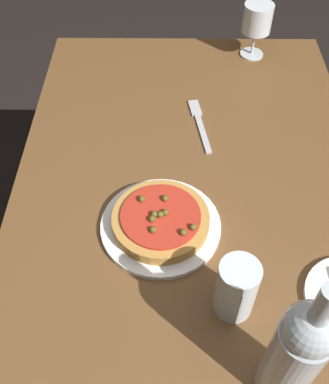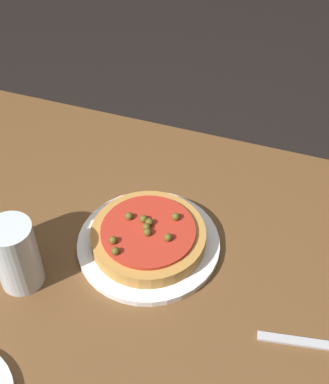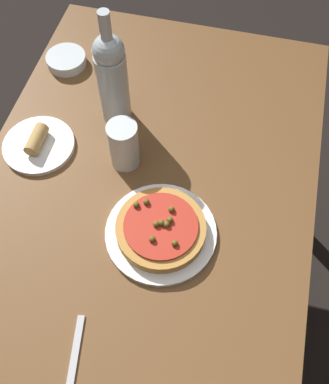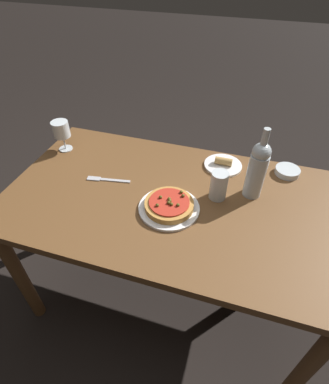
{
  "view_description": "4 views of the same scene",
  "coord_description": "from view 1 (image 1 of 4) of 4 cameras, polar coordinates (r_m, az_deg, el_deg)",
  "views": [
    {
      "loc": [
        0.54,
        -0.06,
        1.47
      ],
      "look_at": [
        -0.01,
        -0.06,
        0.82
      ],
      "focal_mm": 42.0,
      "sensor_mm": 36.0,
      "label": 1
    },
    {
      "loc": [
        -0.2,
        0.47,
        1.44
      ],
      "look_at": [
        -0.0,
        -0.12,
        0.81
      ],
      "focal_mm": 50.0,
      "sensor_mm": 36.0,
      "label": 2
    },
    {
      "loc": [
        -0.4,
        -0.18,
        1.62
      ],
      "look_at": [
        0.06,
        -0.06,
        0.82
      ],
      "focal_mm": 42.0,
      "sensor_mm": 36.0,
      "label": 3
    },
    {
      "loc": [
        0.24,
        -0.88,
        1.57
      ],
      "look_at": [
        -0.0,
        -0.09,
        0.83
      ],
      "focal_mm": 28.0,
      "sensor_mm": 36.0,
      "label": 4
    }
  ],
  "objects": [
    {
      "name": "pizza",
      "position": [
        0.89,
        -0.49,
        -3.53
      ],
      "size": [
        0.19,
        0.19,
        0.04
      ],
      "color": "#BC843D",
      "rests_on": "dinner_plate"
    },
    {
      "name": "dining_table",
      "position": [
        1.0,
        3.49,
        -7.26
      ],
      "size": [
        1.4,
        0.79,
        0.72
      ],
      "color": "brown",
      "rests_on": "ground_plane"
    },
    {
      "name": "dinner_plate",
      "position": [
        0.91,
        -0.48,
        -4.32
      ],
      "size": [
        0.24,
        0.24,
        0.01
      ],
      "color": "white",
      "rests_on": "dining_table"
    },
    {
      "name": "fork",
      "position": [
        1.13,
        4.44,
        8.87
      ],
      "size": [
        0.2,
        0.05,
        0.0
      ],
      "rotation": [
        0.0,
        0.0,
        -2.98
      ],
      "color": "#B7B7BC",
      "rests_on": "dining_table"
    },
    {
      "name": "wine_glass",
      "position": [
        1.34,
        11.69,
        20.62
      ],
      "size": [
        0.08,
        0.08,
        0.15
      ],
      "color": "silver",
      "rests_on": "dining_table"
    },
    {
      "name": "ground_plane",
      "position": [
        1.57,
        2.34,
        -19.92
      ],
      "size": [
        14.0,
        14.0,
        0.0
      ],
      "primitive_type": "plane",
      "color": "black"
    },
    {
      "name": "wine_bottle",
      "position": [
        0.68,
        16.4,
        -18.98
      ],
      "size": [
        0.07,
        0.07,
        0.31
      ],
      "color": "#B2BCC1",
      "rests_on": "dining_table"
    },
    {
      "name": "water_cup",
      "position": [
        0.78,
        9.08,
        -12.02
      ],
      "size": [
        0.07,
        0.07,
        0.13
      ],
      "color": "silver",
      "rests_on": "dining_table"
    }
  ]
}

